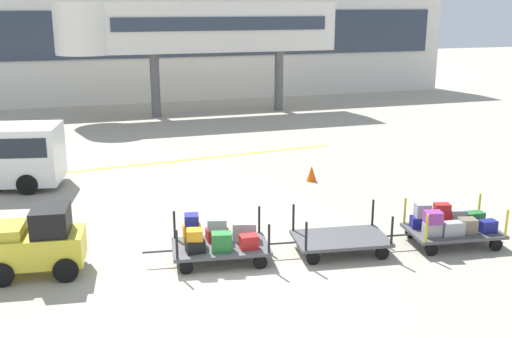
{
  "coord_description": "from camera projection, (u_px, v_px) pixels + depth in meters",
  "views": [
    {
      "loc": [
        -2.87,
        -12.6,
        5.99
      ],
      "look_at": [
        1.83,
        2.59,
        1.59
      ],
      "focal_mm": 42.04,
      "sensor_mm": 36.0,
      "label": 1
    }
  ],
  "objects": [
    {
      "name": "safety_cone_near",
      "position": [
        312.0,
        173.0,
        20.87
      ],
      "size": [
        0.36,
        0.36,
        0.55
      ],
      "primitive_type": "cone",
      "color": "#EA590F",
      "rests_on": "ground_plane"
    },
    {
      "name": "baggage_tug",
      "position": [
        38.0,
        243.0,
        13.56
      ],
      "size": [
        2.22,
        1.46,
        1.58
      ],
      "color": "gold",
      "rests_on": "ground_plane"
    },
    {
      "name": "jet_bridge",
      "position": [
        188.0,
        28.0,
        32.13
      ],
      "size": [
        14.99,
        3.0,
        6.06
      ],
      "color": "silver",
      "rests_on": "ground_plane"
    },
    {
      "name": "ground_plane",
      "position": [
        214.0,
        269.0,
        14.01
      ],
      "size": [
        120.0,
        120.0,
        0.0
      ],
      "primitive_type": "plane",
      "color": "#A8A08E"
    },
    {
      "name": "baggage_cart_middle",
      "position": [
        340.0,
        239.0,
        14.86
      ],
      "size": [
        3.07,
        1.68,
        1.1
      ],
      "color": "#4C4C4F",
      "rests_on": "ground_plane"
    },
    {
      "name": "terminal_building",
      "position": [
        116.0,
        40.0,
        36.92
      ],
      "size": [
        44.42,
        2.51,
        7.62
      ],
      "color": "silver",
      "rests_on": "ground_plane"
    },
    {
      "name": "apron_lead_line",
      "position": [
        97.0,
        169.0,
        22.37
      ],
      "size": [
        19.61,
        2.33,
        0.01
      ],
      "primitive_type": "cube",
      "rotation": [
        0.0,
        0.0,
        0.11
      ],
      "color": "yellow",
      "rests_on": "ground_plane"
    },
    {
      "name": "baggage_cart_tail",
      "position": [
        450.0,
        225.0,
        15.31
      ],
      "size": [
        3.07,
        1.68,
        1.1
      ],
      "color": "#4C4C4F",
      "rests_on": "ground_plane"
    },
    {
      "name": "baggage_cart_lead",
      "position": [
        219.0,
        240.0,
        14.33
      ],
      "size": [
        3.07,
        1.68,
        1.12
      ],
      "color": "#4C4C4F",
      "rests_on": "ground_plane"
    }
  ]
}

